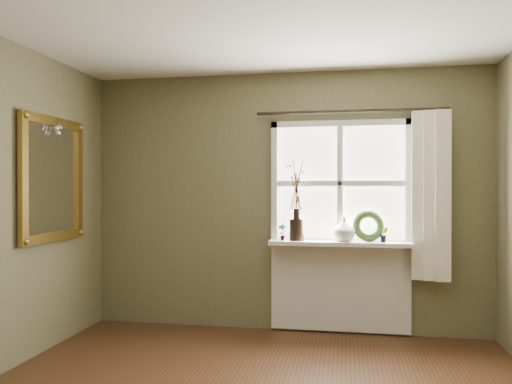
{
  "coord_description": "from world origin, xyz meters",
  "views": [
    {
      "loc": [
        0.61,
        -2.76,
        1.43
      ],
      "look_at": [
        -0.17,
        1.55,
        1.4
      ],
      "focal_mm": 35.0,
      "sensor_mm": 36.0,
      "label": 1
    }
  ],
  "objects_px": {
    "dark_jug": "(297,230)",
    "wreath": "(368,229)",
    "gilt_mirror": "(53,179)",
    "cream_vase": "(344,229)"
  },
  "relations": [
    {
      "from": "cream_vase",
      "to": "wreath",
      "type": "bearing_deg",
      "value": 9.83
    },
    {
      "from": "dark_jug",
      "to": "gilt_mirror",
      "type": "bearing_deg",
      "value": -158.45
    },
    {
      "from": "wreath",
      "to": "dark_jug",
      "type": "bearing_deg",
      "value": 172.44
    },
    {
      "from": "dark_jug",
      "to": "cream_vase",
      "type": "relative_size",
      "value": 0.92
    },
    {
      "from": "dark_jug",
      "to": "gilt_mirror",
      "type": "distance_m",
      "value": 2.31
    },
    {
      "from": "dark_jug",
      "to": "gilt_mirror",
      "type": "xyz_separation_m",
      "value": [
        -2.1,
        -0.83,
        0.49
      ]
    },
    {
      "from": "wreath",
      "to": "gilt_mirror",
      "type": "distance_m",
      "value": 2.96
    },
    {
      "from": "cream_vase",
      "to": "gilt_mirror",
      "type": "bearing_deg",
      "value": -162.04
    },
    {
      "from": "dark_jug",
      "to": "gilt_mirror",
      "type": "height_order",
      "value": "gilt_mirror"
    },
    {
      "from": "dark_jug",
      "to": "wreath",
      "type": "distance_m",
      "value": 0.69
    }
  ]
}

